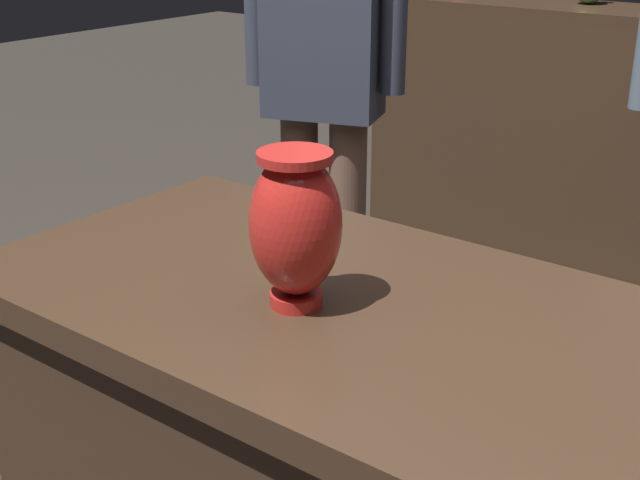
# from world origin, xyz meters

# --- Properties ---
(vase_centerpiece) EXTENTS (0.14, 0.14, 0.24)m
(vase_centerpiece) POSITION_xyz_m (-0.04, -0.06, 0.93)
(vase_centerpiece) COLOR red
(vase_centerpiece) RESTS_ON display_plinth
(visitor_near_left) EXTENTS (0.45, 0.27, 1.58)m
(visitor_near_left) POSITION_xyz_m (-0.77, 0.97, 0.93)
(visitor_near_left) COLOR brown
(visitor_near_left) RESTS_ON ground_plane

